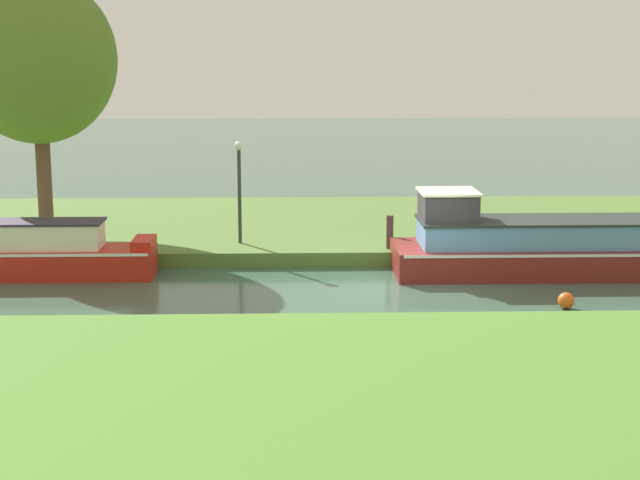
# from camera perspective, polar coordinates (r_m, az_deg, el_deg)

# --- Properties ---
(ground_plane) EXTENTS (120.00, 120.00, 0.00)m
(ground_plane) POSITION_cam_1_polar(r_m,az_deg,el_deg) (24.10, 5.60, -2.61)
(ground_plane) COLOR #385A47
(riverbank_far) EXTENTS (72.00, 10.00, 0.40)m
(riverbank_far) POSITION_cam_1_polar(r_m,az_deg,el_deg) (30.87, 3.96, 0.78)
(riverbank_far) COLOR #4E7130
(riverbank_far) RESTS_ON ground_plane
(riverbank_near) EXTENTS (72.00, 10.00, 0.40)m
(riverbank_near) POSITION_cam_1_polar(r_m,az_deg,el_deg) (15.54, 9.90, -9.64)
(riverbank_near) COLOR #4D7D2D
(riverbank_near) RESTS_ON ground_plane
(maroon_barge) EXTENTS (9.86, 2.36, 2.15)m
(maroon_barge) POSITION_cam_1_polar(r_m,az_deg,el_deg) (25.94, 14.31, -0.41)
(maroon_barge) COLOR maroon
(maroon_barge) RESTS_ON ground_plane
(red_narrowboat) EXTENTS (5.28, 1.45, 1.43)m
(red_narrowboat) POSITION_cam_1_polar(r_m,az_deg,el_deg) (25.69, -15.65, -0.71)
(red_narrowboat) COLOR red
(red_narrowboat) RESTS_ON ground_plane
(willow_tree_left) EXTENTS (4.68, 3.72, 7.43)m
(willow_tree_left) POSITION_cam_1_polar(r_m,az_deg,el_deg) (30.15, -16.09, 9.98)
(willow_tree_left) COLOR brown
(willow_tree_left) RESTS_ON riverbank_far
(lamp_post) EXTENTS (0.24, 0.24, 2.79)m
(lamp_post) POSITION_cam_1_polar(r_m,az_deg,el_deg) (26.93, -4.69, 3.52)
(lamp_post) COLOR #333338
(lamp_post) RESTS_ON riverbank_far
(mooring_post_near) EXTENTS (0.15, 0.15, 0.81)m
(mooring_post_near) POSITION_cam_1_polar(r_m,az_deg,el_deg) (26.97, 11.65, 0.42)
(mooring_post_near) COLOR #49392A
(mooring_post_near) RESTS_ON riverbank_far
(mooring_post_far) EXTENTS (0.19, 0.19, 0.89)m
(mooring_post_far) POSITION_cam_1_polar(r_m,az_deg,el_deg) (26.36, 4.06, 0.46)
(mooring_post_far) COLOR #4B2F2C
(mooring_post_far) RESTS_ON riverbank_far
(channel_buoy) EXTENTS (0.37, 0.37, 0.37)m
(channel_buoy) POSITION_cam_1_polar(r_m,az_deg,el_deg) (22.45, 14.04, -3.42)
(channel_buoy) COLOR #E55919
(channel_buoy) RESTS_ON ground_plane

